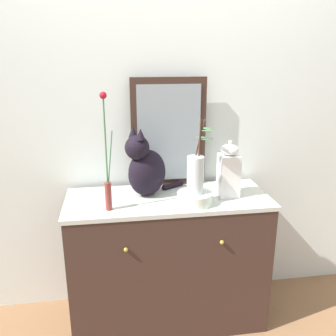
{
  "coord_description": "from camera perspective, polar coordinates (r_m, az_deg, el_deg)",
  "views": [
    {
      "loc": [
        -0.3,
        -1.97,
        1.65
      ],
      "look_at": [
        0.0,
        0.0,
        1.02
      ],
      "focal_mm": 39.12,
      "sensor_mm": 36.0,
      "label": 1
    }
  ],
  "objects": [
    {
      "name": "vase_glass_clear",
      "position": [
        2.01,
        4.35,
        -0.78
      ],
      "size": [
        0.14,
        0.12,
        0.42
      ],
      "color": "silver",
      "rests_on": "bowl_porcelain"
    },
    {
      "name": "bowl_porcelain",
      "position": [
        2.06,
        4.2,
        -4.71
      ],
      "size": [
        0.2,
        0.2,
        0.06
      ],
      "primitive_type": "cylinder",
      "color": "white",
      "rests_on": "sideboard"
    },
    {
      "name": "wall_back",
      "position": [
        2.33,
        -1.18,
        8.93
      ],
      "size": [
        4.4,
        0.08,
        2.6
      ],
      "primitive_type": "cube",
      "color": "silver",
      "rests_on": "ground_plane"
    },
    {
      "name": "mirror_leaning",
      "position": [
        2.26,
        0.11,
        5.46
      ],
      "size": [
        0.46,
        0.03,
        0.67
      ],
      "color": "#37231B",
      "rests_on": "sideboard"
    },
    {
      "name": "sideboard",
      "position": [
        2.34,
        0.0,
        -14.12
      ],
      "size": [
        1.19,
        0.49,
        0.84
      ],
      "color": "#3B2821",
      "rests_on": "ground_plane"
    },
    {
      "name": "cat_sitting",
      "position": [
        2.13,
        -3.56,
        0.09
      ],
      "size": [
        0.39,
        0.28,
        0.42
      ],
      "color": "black",
      "rests_on": "sideboard"
    },
    {
      "name": "ground_plane",
      "position": [
        2.59,
        0.0,
        -22.06
      ],
      "size": [
        6.0,
        6.0,
        0.0
      ],
      "primitive_type": "plane",
      "color": "#896140"
    },
    {
      "name": "vase_slim_green",
      "position": [
        1.94,
        -9.43,
        -0.99
      ],
      "size": [
        0.06,
        0.04,
        0.63
      ],
      "color": "brown",
      "rests_on": "sideboard"
    },
    {
      "name": "jar_lidded_porcelain",
      "position": [
        2.15,
        9.43,
        -0.49
      ],
      "size": [
        0.11,
        0.11,
        0.34
      ],
      "color": "white",
      "rests_on": "sideboard"
    }
  ]
}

